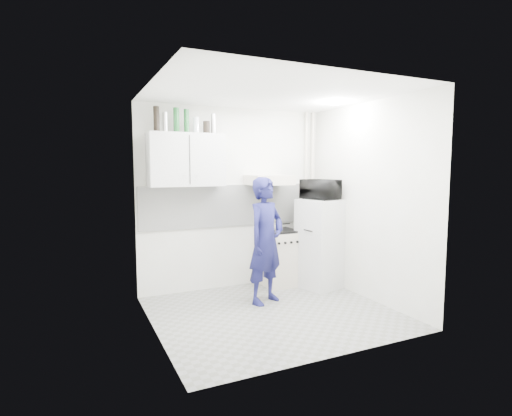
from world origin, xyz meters
name	(u,v)px	position (x,y,z in m)	size (l,w,h in m)	color
floor	(273,313)	(0.00, 0.00, 0.00)	(2.80, 2.80, 0.00)	slate
ceiling	(274,93)	(0.00, 0.00, 2.60)	(2.80, 2.80, 0.00)	white
wall_back	(234,198)	(0.00, 1.25, 1.30)	(2.80, 2.80, 0.00)	beige
wall_left	(153,211)	(-1.40, 0.00, 1.30)	(2.60, 2.60, 0.00)	beige
wall_right	(367,202)	(1.40, 0.00, 1.30)	(2.60, 2.60, 0.00)	beige
person	(266,240)	(0.10, 0.39, 0.81)	(0.59, 0.39, 1.63)	#151648
stove	(279,258)	(0.63, 1.00, 0.40)	(0.50, 0.50, 0.80)	beige
fridge	(320,244)	(1.10, 0.65, 0.65)	(0.54, 0.54, 1.29)	silver
stove_top	(280,231)	(0.63, 1.00, 0.82)	(0.48, 0.48, 0.03)	black
saucepan	(277,226)	(0.60, 1.04, 0.88)	(0.17, 0.17, 0.09)	silver
microwave	(321,189)	(1.10, 0.65, 1.44)	(0.35, 0.52, 0.29)	black
bottle_a	(156,119)	(-1.13, 1.07, 2.36)	(0.08, 0.08, 0.32)	black
bottle_b	(165,122)	(-1.02, 1.07, 2.33)	(0.07, 0.07, 0.26)	silver
bottle_c	(176,120)	(-0.87, 1.07, 2.36)	(0.08, 0.08, 0.32)	#144C1E
bottle_d	(187,121)	(-0.74, 1.07, 2.36)	(0.07, 0.07, 0.31)	#144C1E
canister_a	(196,126)	(-0.61, 1.07, 2.31)	(0.08, 0.08, 0.21)	#B2B7BC
canister_b	(206,128)	(-0.46, 1.07, 2.29)	(0.09, 0.09, 0.17)	black
bottle_e	(213,124)	(-0.36, 1.07, 2.34)	(0.07, 0.07, 0.27)	silver
upper_cabinet	(186,160)	(-0.75, 1.07, 1.85)	(1.00, 0.35, 0.70)	silver
range_hood	(269,180)	(0.45, 1.00, 1.57)	(0.60, 0.50, 0.14)	beige
backsplash	(234,205)	(0.00, 1.24, 1.20)	(2.74, 0.03, 0.60)	white
pipe_a	(312,196)	(1.30, 1.17, 1.30)	(0.05, 0.05, 2.60)	beige
pipe_b	(306,196)	(1.18, 1.17, 1.30)	(0.04, 0.04, 2.60)	beige
ceiling_spot_fixture	(335,104)	(1.00, 0.20, 2.57)	(0.10, 0.10, 0.02)	white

